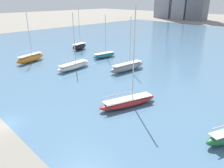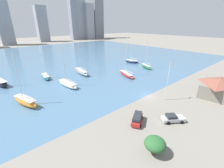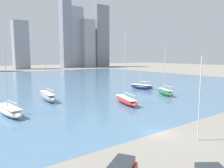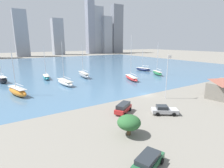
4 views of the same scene
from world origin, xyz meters
TOP-DOWN VIEW (x-y plane):
  - ground_plane at (0.00, 0.00)m, footprint 500.00×500.00m
  - harbor_water at (0.00, 70.00)m, footprint 180.00×140.00m
  - flag_pole at (2.03, -4.98)m, footprint 1.24×0.14m
  - yard_shrub at (-16.64, -14.11)m, footprint 3.55×3.55m
  - distant_city_skyline at (-14.27, 171.46)m, footprint 205.89×23.09m
  - sailboat_white at (-14.73, 22.36)m, footprint 3.55×10.47m
  - sailboat_black at (-32.00, 37.06)m, footprint 4.00×6.95m
  - sailboat_gray at (-4.25, 31.25)m, footprint 3.16×11.08m
  - sailboat_green at (24.41, 18.94)m, footprint 4.59×8.17m
  - sailboat_teal at (-17.74, 35.81)m, footprint 3.19×8.19m
  - sailboat_red at (8.69, 16.99)m, footprint 5.38×10.89m
  - sailboat_navy at (27.47, 31.20)m, footprint 4.68×8.67m
  - sailboat_orange at (-28.97, 17.57)m, footprint 4.93×9.75m
  - parked_pickup_silver at (-6.05, -11.58)m, footprint 5.19×4.47m
  - parked_wagon_green at (-19.20, -20.93)m, footprint 4.99×3.45m
  - parked_suv_red at (-12.29, -6.71)m, footprint 5.01×4.02m

SIDE VIEW (x-z plane):
  - ground_plane at x=0.00m, z-range 0.00..0.00m
  - harbor_water at x=0.00m, z-range 0.00..0.00m
  - sailboat_navy at x=27.47m, z-range -4.22..5.82m
  - sailboat_teal at x=-17.74m, z-range -5.45..7.14m
  - sailboat_red at x=8.69m, z-range -7.22..8.94m
  - parked_wagon_green at x=-19.20m, z-range 0.07..1.65m
  - parked_pickup_silver at x=-6.05m, z-range 0.00..1.73m
  - sailboat_white at x=-14.73m, z-range -6.03..7.88m
  - sailboat_green at x=24.41m, z-range -5.97..7.93m
  - parked_suv_red at x=-12.29m, z-range 0.08..1.99m
  - sailboat_gray at x=-4.25m, z-range -5.53..7.64m
  - sailboat_orange at x=-28.97m, z-range -5.69..8.00m
  - sailboat_black at x=-32.00m, z-range -6.00..8.40m
  - yard_shrub at x=-16.64m, z-range 0.44..3.53m
  - flag_pole at x=2.03m, z-range 0.48..11.30m
  - distant_city_skyline at x=-14.27m, z-range -7.28..62.62m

